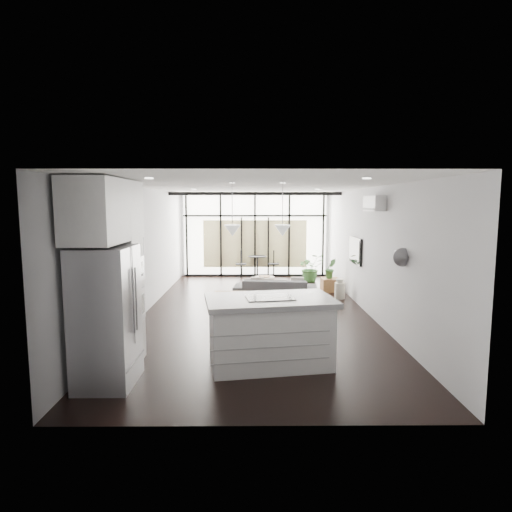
{
  "coord_description": "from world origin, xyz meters",
  "views": [
    {
      "loc": [
        -0.07,
        -9.46,
        2.44
      ],
      "look_at": [
        0.0,
        0.3,
        1.25
      ],
      "focal_mm": 30.0,
      "sensor_mm": 36.0,
      "label": 1
    }
  ],
  "objects_px": {
    "island": "(270,331)",
    "sofa": "(275,286)",
    "pouf": "(265,285)",
    "milk_can": "(340,289)",
    "console_bench": "(248,303)",
    "fridge": "(106,316)",
    "tv": "(355,250)"
  },
  "relations": [
    {
      "from": "sofa",
      "to": "console_bench",
      "type": "relative_size",
      "value": 1.35
    },
    {
      "from": "console_bench",
      "to": "tv",
      "type": "relative_size",
      "value": 1.38
    },
    {
      "from": "milk_can",
      "to": "fridge",
      "type": "bearing_deg",
      "value": -128.83
    },
    {
      "from": "island",
      "to": "tv",
      "type": "relative_size",
      "value": 1.73
    },
    {
      "from": "fridge",
      "to": "console_bench",
      "type": "bearing_deg",
      "value": 63.24
    },
    {
      "from": "console_bench",
      "to": "milk_can",
      "type": "height_order",
      "value": "milk_can"
    },
    {
      "from": "milk_can",
      "to": "tv",
      "type": "distance_m",
      "value": 1.15
    },
    {
      "from": "sofa",
      "to": "tv",
      "type": "xyz_separation_m",
      "value": [
        1.97,
        -0.01,
        0.9
      ]
    },
    {
      "from": "sofa",
      "to": "console_bench",
      "type": "bearing_deg",
      "value": 66.79
    },
    {
      "from": "tv",
      "to": "island",
      "type": "bearing_deg",
      "value": -118.61
    },
    {
      "from": "island",
      "to": "tv",
      "type": "bearing_deg",
      "value": 52.12
    },
    {
      "from": "fridge",
      "to": "pouf",
      "type": "bearing_deg",
      "value": 69.11
    },
    {
      "from": "island",
      "to": "tv",
      "type": "distance_m",
      "value": 4.82
    },
    {
      "from": "fridge",
      "to": "pouf",
      "type": "height_order",
      "value": "fridge"
    },
    {
      "from": "fridge",
      "to": "sofa",
      "type": "distance_m",
      "value": 5.51
    },
    {
      "from": "console_bench",
      "to": "milk_can",
      "type": "xyz_separation_m",
      "value": [
        2.36,
        1.55,
        0.02
      ]
    },
    {
      "from": "island",
      "to": "console_bench",
      "type": "bearing_deg",
      "value": 87.58
    },
    {
      "from": "island",
      "to": "sofa",
      "type": "distance_m",
      "value": 4.2
    },
    {
      "from": "island",
      "to": "console_bench",
      "type": "height_order",
      "value": "island"
    },
    {
      "from": "pouf",
      "to": "milk_can",
      "type": "relative_size",
      "value": 1.08
    },
    {
      "from": "island",
      "to": "milk_can",
      "type": "distance_m",
      "value": 5.0
    },
    {
      "from": "island",
      "to": "pouf",
      "type": "height_order",
      "value": "island"
    },
    {
      "from": "fridge",
      "to": "milk_can",
      "type": "distance_m",
      "value": 6.77
    },
    {
      "from": "pouf",
      "to": "island",
      "type": "bearing_deg",
      "value": -90.73
    },
    {
      "from": "fridge",
      "to": "sofa",
      "type": "height_order",
      "value": "fridge"
    },
    {
      "from": "fridge",
      "to": "sofa",
      "type": "bearing_deg",
      "value": 62.49
    },
    {
      "from": "fridge",
      "to": "console_bench",
      "type": "relative_size",
      "value": 1.24
    },
    {
      "from": "console_bench",
      "to": "milk_can",
      "type": "relative_size",
      "value": 2.93
    },
    {
      "from": "milk_can",
      "to": "tv",
      "type": "xyz_separation_m",
      "value": [
        0.28,
        -0.4,
        1.04
      ]
    },
    {
      "from": "milk_can",
      "to": "sofa",
      "type": "bearing_deg",
      "value": -167.18
    },
    {
      "from": "island",
      "to": "tv",
      "type": "xyz_separation_m",
      "value": [
        2.28,
        4.18,
        0.78
      ]
    },
    {
      "from": "pouf",
      "to": "milk_can",
      "type": "xyz_separation_m",
      "value": [
        1.93,
        -0.76,
        0.04
      ]
    }
  ]
}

